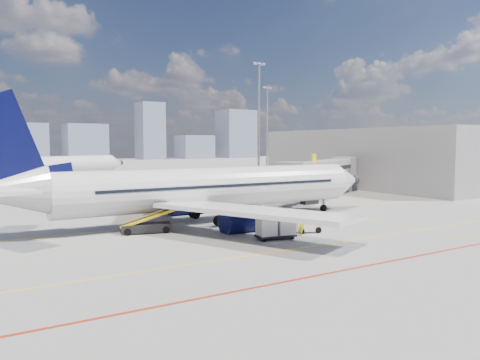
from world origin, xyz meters
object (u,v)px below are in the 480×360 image
object	(u,v)px
cargo_dolly	(276,227)
belt_loader	(148,225)
baggage_tug	(306,224)
ramp_worker	(301,224)
main_aircraft	(199,189)
second_aircraft	(46,166)

from	to	relation	value
cargo_dolly	belt_loader	distance (m)	10.88
baggage_tug	ramp_worker	bearing A→B (deg)	-128.82
cargo_dolly	belt_loader	xyz separation A→B (m)	(-7.58, 7.79, -0.31)
baggage_tug	belt_loader	distance (m)	13.34
main_aircraft	second_aircraft	world-z (taller)	main_aircraft
second_aircraft	cargo_dolly	size ratio (longest dim) A/B	10.68
main_aircraft	baggage_tug	bearing A→B (deg)	-57.57
baggage_tug	cargo_dolly	distance (m)	3.92
baggage_tug	ramp_worker	size ratio (longest dim) A/B	1.27
ramp_worker	cargo_dolly	bearing A→B (deg)	102.02
second_aircraft	belt_loader	bearing A→B (deg)	-114.89
second_aircraft	baggage_tug	xyz separation A→B (m)	(9.57, -65.67, -2.53)
belt_loader	ramp_worker	distance (m)	12.80
main_aircraft	ramp_worker	xyz separation A→B (m)	(4.29, -9.78, -2.31)
cargo_dolly	baggage_tug	bearing A→B (deg)	24.04
cargo_dolly	belt_loader	bearing A→B (deg)	145.59
second_aircraft	cargo_dolly	world-z (taller)	second_aircraft
baggage_tug	ramp_worker	xyz separation A→B (m)	(-1.19, -0.80, 0.22)
main_aircraft	cargo_dolly	size ratio (longest dim) A/B	12.20
baggage_tug	main_aircraft	bearing A→B (deg)	138.84
second_aircraft	main_aircraft	bearing A→B (deg)	-108.99
cargo_dolly	ramp_worker	distance (m)	2.62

